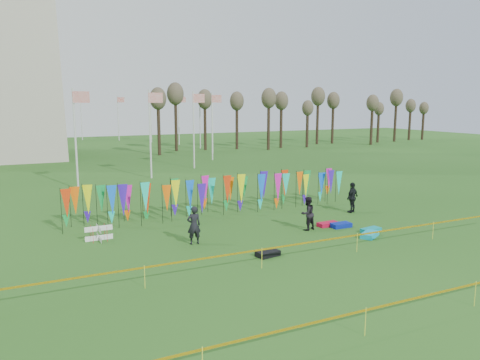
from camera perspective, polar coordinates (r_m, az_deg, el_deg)
name	(u,v)px	position (r m, az deg, el deg)	size (l,w,h in m)	color
ground	(285,252)	(22.22, 5.49, -8.71)	(160.00, 160.00, 0.00)	#1F4B15
banner_row	(221,191)	(29.09, -2.36, -1.32)	(18.64, 0.64, 2.35)	black
caution_tape_near	(298,245)	(20.68, 7.11, -7.86)	(26.00, 0.02, 0.90)	#FFC705
caution_tape_far	(409,301)	(16.00, 19.95, -13.68)	(26.00, 0.02, 0.90)	#FFC705
tree_line	(316,107)	(75.47, 9.25, 8.81)	(53.92, 1.92, 7.84)	#34241A
box_kite	(99,233)	(24.77, -16.82, -6.22)	(0.70, 0.70, 0.78)	red
person_left	(194,225)	(23.13, -5.64, -5.51)	(0.69, 0.51, 1.91)	black
person_mid	(307,213)	(25.78, 8.23, -4.06)	(0.90, 0.55, 1.85)	black
person_right	(352,197)	(30.36, 13.54, -2.08)	(1.14, 0.65, 1.94)	black
kite_bag_turquoise	(370,235)	(25.32, 15.53, -6.44)	(1.25, 0.62, 0.25)	#0DADD1
kite_bag_blue	(341,225)	(26.86, 12.19, -5.40)	(1.15, 0.60, 0.24)	#091F9F
kite_bag_red	(328,224)	(26.96, 10.67, -5.31)	(1.21, 0.56, 0.22)	#BE0C30
kite_bag_black	(268,253)	(21.54, 3.41, -8.93)	(1.05, 0.61, 0.24)	black
kite_bag_teal	(371,230)	(26.29, 15.67, -5.89)	(1.14, 0.54, 0.22)	#0B949E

